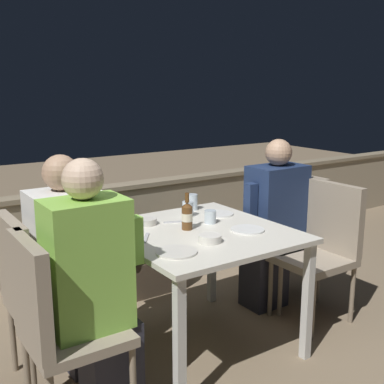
{
  "coord_description": "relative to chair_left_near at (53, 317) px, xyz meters",
  "views": [
    {
      "loc": [
        -1.58,
        -2.25,
        1.6
      ],
      "look_at": [
        0.0,
        0.08,
        0.97
      ],
      "focal_mm": 45.0,
      "sensor_mm": 36.0,
      "label": 1
    }
  ],
  "objects": [
    {
      "name": "chair_left_near",
      "position": [
        0.0,
        0.0,
        0.0
      ],
      "size": [
        0.45,
        0.45,
        0.95
      ],
      "color": "gray",
      "rests_on": "ground_plane"
    },
    {
      "name": "planter_hedge",
      "position": [
        1.03,
        1.16,
        -0.24
      ],
      "size": [
        0.71,
        0.47,
        0.57
      ],
      "color": "brown",
      "rests_on": "ground_plane"
    },
    {
      "name": "potted_plant",
      "position": [
        2.27,
        0.91,
        -0.12
      ],
      "size": [
        0.33,
        0.33,
        0.72
      ],
      "color": "#9E5638",
      "rests_on": "ground_plane"
    },
    {
      "name": "chair_right_near",
      "position": [
        1.91,
        0.07,
        0.0
      ],
      "size": [
        0.45,
        0.45,
        0.95
      ],
      "color": "gray",
      "rests_on": "ground_plane"
    },
    {
      "name": "chair_right_far",
      "position": [
        1.97,
        0.42,
        0.0
      ],
      "size": [
        0.45,
        0.45,
        0.95
      ],
      "color": "gray",
      "rests_on": "ground_plane"
    },
    {
      "name": "glass_cup_1",
      "position": [
        1.12,
        0.31,
        0.23
      ],
      "size": [
        0.07,
        0.07,
        0.08
      ],
      "color": "silver",
      "rests_on": "dining_table"
    },
    {
      "name": "bowl_0",
      "position": [
        0.89,
        0.0,
        0.22
      ],
      "size": [
        0.13,
        0.13,
        0.04
      ],
      "color": "silver",
      "rests_on": "dining_table"
    },
    {
      "name": "person_green_blouse",
      "position": [
        0.21,
        0.0,
        0.09
      ],
      "size": [
        0.47,
        0.26,
        1.28
      ],
      "color": "#282833",
      "rests_on": "ground_plane"
    },
    {
      "name": "glass_cup_0",
      "position": [
        1.09,
        0.52,
        0.24
      ],
      "size": [
        0.07,
        0.07,
        0.1
      ],
      "color": "silver",
      "rests_on": "dining_table"
    },
    {
      "name": "bowl_1",
      "position": [
        0.77,
        0.51,
        0.22
      ],
      "size": [
        0.13,
        0.13,
        0.04
      ],
      "color": "beige",
      "rests_on": "dining_table"
    },
    {
      "name": "beer_bottle",
      "position": [
        0.92,
        0.28,
        0.28
      ],
      "size": [
        0.07,
        0.07,
        0.22
      ],
      "color": "brown",
      "rests_on": "dining_table"
    },
    {
      "name": "ground_plane",
      "position": [
        0.97,
        0.22,
        -0.56
      ],
      "size": [
        16.0,
        16.0,
        0.0
      ],
      "primitive_type": "plane",
      "color": "#847056"
    },
    {
      "name": "glass_cup_2",
      "position": [
        1.21,
        0.65,
        0.25
      ],
      "size": [
        0.08,
        0.08,
        0.11
      ],
      "color": "silver",
      "rests_on": "dining_table"
    },
    {
      "name": "bowl_2",
      "position": [
        0.61,
        0.46,
        0.21
      ],
      "size": [
        0.15,
        0.15,
        0.04
      ],
      "color": "#4C709E",
      "rests_on": "dining_table"
    },
    {
      "name": "person_white_polo",
      "position": [
        0.24,
        0.39,
        0.07
      ],
      "size": [
        0.47,
        0.26,
        1.25
      ],
      "color": "#282833",
      "rests_on": "ground_plane"
    },
    {
      "name": "fork_0",
      "position": [
        0.63,
        0.26,
        0.2
      ],
      "size": [
        0.11,
        0.15,
        0.01
      ],
      "color": "silver",
      "rests_on": "dining_table"
    },
    {
      "name": "dining_table",
      "position": [
        0.97,
        0.22,
        0.11
      ],
      "size": [
        0.99,
        1.04,
        0.75
      ],
      "color": "silver",
      "rests_on": "ground_plane"
    },
    {
      "name": "fork_1",
      "position": [
        0.95,
        0.44,
        0.2
      ],
      "size": [
        0.16,
        0.08,
        0.01
      ],
      "color": "silver",
      "rests_on": "dining_table"
    },
    {
      "name": "plate_1",
      "position": [
        1.21,
        0.06,
        0.2
      ],
      "size": [
        0.2,
        0.2,
        0.01
      ],
      "color": "white",
      "rests_on": "dining_table"
    },
    {
      "name": "person_navy_jumper",
      "position": [
        1.76,
        0.42,
        0.06
      ],
      "size": [
        0.49,
        0.26,
        1.23
      ],
      "color": "#282833",
      "rests_on": "ground_plane"
    },
    {
      "name": "plate_2",
      "position": [
        1.28,
        0.44,
        0.2
      ],
      "size": [
        0.19,
        0.19,
        0.01
      ],
      "color": "white",
      "rests_on": "dining_table"
    },
    {
      "name": "chair_left_far",
      "position": [
        0.03,
        0.39,
        0.0
      ],
      "size": [
        0.45,
        0.45,
        0.95
      ],
      "color": "gray",
      "rests_on": "ground_plane"
    },
    {
      "name": "plate_0",
      "position": [
        0.64,
        -0.04,
        0.2
      ],
      "size": [
        0.22,
        0.22,
        0.01
      ],
      "color": "silver",
      "rests_on": "dining_table"
    },
    {
      "name": "parapet_wall",
      "position": [
        0.97,
        1.85,
        -0.19
      ],
      "size": [
        9.0,
        0.18,
        0.72
      ],
      "color": "gray",
      "rests_on": "ground_plane"
    }
  ]
}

